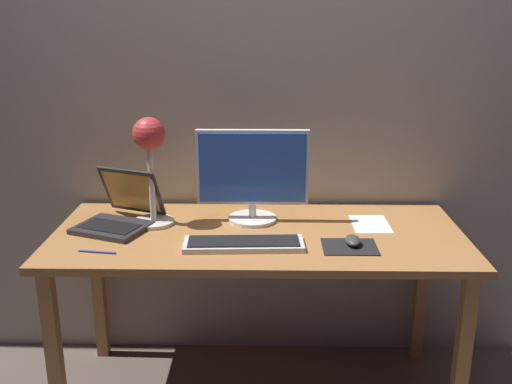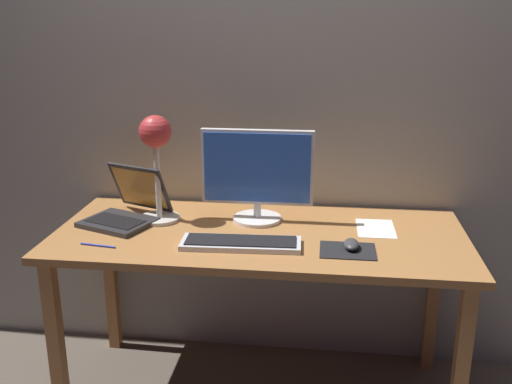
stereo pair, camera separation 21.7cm
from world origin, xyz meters
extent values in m
cube|color=#9E998E|center=(0.00, 0.40, 1.30)|extent=(4.80, 0.06, 2.60)
cube|color=#A8703D|center=(0.00, 0.00, 0.72)|extent=(1.60, 0.70, 0.03)
cube|color=#A8703D|center=(-0.74, -0.29, 0.35)|extent=(0.05, 0.05, 0.71)
cube|color=#A8703D|center=(0.74, -0.29, 0.35)|extent=(0.05, 0.05, 0.71)
cube|color=#A8703D|center=(-0.74, 0.29, 0.35)|extent=(0.05, 0.05, 0.71)
cube|color=#A8703D|center=(0.74, 0.29, 0.35)|extent=(0.05, 0.05, 0.71)
cylinder|color=silver|center=(-0.02, 0.13, 0.75)|extent=(0.20, 0.20, 0.01)
cylinder|color=silver|center=(-0.02, 0.13, 0.79)|extent=(0.03, 0.03, 0.06)
cube|color=silver|center=(-0.02, 0.13, 0.97)|extent=(0.45, 0.03, 0.30)
cube|color=blue|center=(-0.02, 0.12, 0.97)|extent=(0.43, 0.00, 0.28)
cube|color=silver|center=(-0.05, -0.15, 0.75)|extent=(0.45, 0.16, 0.02)
cube|color=black|center=(-0.05, -0.15, 0.76)|extent=(0.41, 0.13, 0.01)
cube|color=#28282B|center=(-0.58, 0.01, 0.75)|extent=(0.33, 0.30, 0.02)
cube|color=black|center=(-0.58, 0.00, 0.76)|extent=(0.25, 0.19, 0.00)
cube|color=#28282B|center=(-0.52, 0.15, 0.86)|extent=(0.28, 0.18, 0.20)
cube|color=gold|center=(-0.52, 0.15, 0.86)|extent=(0.25, 0.16, 0.17)
cylinder|color=beige|center=(-0.43, 0.09, 0.75)|extent=(0.17, 0.17, 0.01)
cylinder|color=silver|center=(-0.43, 0.09, 0.92)|extent=(0.02, 0.02, 0.33)
sphere|color=#BF3333|center=(-0.43, 0.09, 1.11)|extent=(0.13, 0.13, 0.13)
sphere|color=#FFEAB2|center=(-0.43, 0.08, 1.08)|extent=(0.05, 0.05, 0.05)
cube|color=black|center=(0.34, -0.15, 0.74)|extent=(0.20, 0.16, 0.00)
ellipsoid|color=#38383A|center=(0.35, -0.13, 0.76)|extent=(0.06, 0.10, 0.03)
cube|color=white|center=(0.45, 0.10, 0.74)|extent=(0.15, 0.21, 0.00)
cylinder|color=#2633A5|center=(-0.57, -0.21, 0.74)|extent=(0.14, 0.03, 0.01)
camera|label=1|loc=(0.03, -2.13, 1.57)|focal=40.91mm
camera|label=2|loc=(0.25, -2.11, 1.57)|focal=40.91mm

